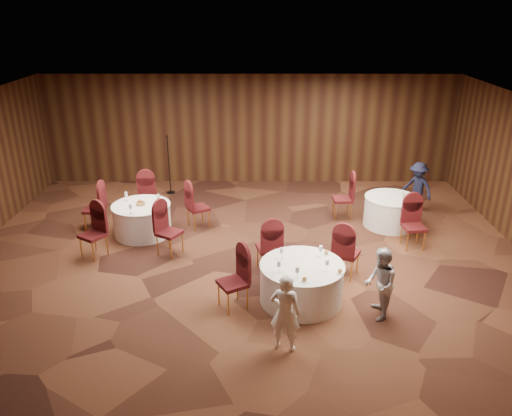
{
  "coord_description": "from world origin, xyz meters",
  "views": [
    {
      "loc": [
        0.22,
        -9.39,
        5.07
      ],
      "look_at": [
        0.2,
        0.2,
        1.1
      ],
      "focal_mm": 35.0,
      "sensor_mm": 36.0,
      "label": 1
    }
  ],
  "objects_px": {
    "table_left": "(142,219)",
    "mic_stand": "(170,176)",
    "woman_b": "(380,284)",
    "table_main": "(302,283)",
    "man_c": "(417,187)",
    "woman_a": "(285,313)",
    "table_right": "(390,211)"
  },
  "relations": [
    {
      "from": "table_left",
      "to": "mic_stand",
      "type": "xyz_separation_m",
      "value": [
        0.21,
        2.74,
        0.12
      ]
    },
    {
      "from": "table_left",
      "to": "woman_b",
      "type": "relative_size",
      "value": 1.04
    },
    {
      "from": "mic_stand",
      "to": "woman_b",
      "type": "height_order",
      "value": "mic_stand"
    },
    {
      "from": "mic_stand",
      "to": "table_left",
      "type": "bearing_deg",
      "value": -94.37
    },
    {
      "from": "table_main",
      "to": "mic_stand",
      "type": "distance_m",
      "value": 6.47
    },
    {
      "from": "woman_b",
      "to": "man_c",
      "type": "relative_size",
      "value": 0.99
    },
    {
      "from": "mic_stand",
      "to": "woman_a",
      "type": "xyz_separation_m",
      "value": [
        2.91,
        -6.94,
        0.17
      ]
    },
    {
      "from": "woman_a",
      "to": "man_c",
      "type": "bearing_deg",
      "value": -107.64
    },
    {
      "from": "table_left",
      "to": "woman_a",
      "type": "bearing_deg",
      "value": -53.4
    },
    {
      "from": "table_left",
      "to": "man_c",
      "type": "xyz_separation_m",
      "value": [
        6.82,
        1.43,
        0.28
      ]
    },
    {
      "from": "table_left",
      "to": "table_right",
      "type": "height_order",
      "value": "same"
    },
    {
      "from": "table_main",
      "to": "woman_a",
      "type": "relative_size",
      "value": 1.15
    },
    {
      "from": "mic_stand",
      "to": "woman_b",
      "type": "distance_m",
      "value": 7.6
    },
    {
      "from": "table_main",
      "to": "man_c",
      "type": "distance_m",
      "value": 5.42
    },
    {
      "from": "table_left",
      "to": "table_right",
      "type": "distance_m",
      "value": 5.94
    },
    {
      "from": "table_main",
      "to": "woman_b",
      "type": "xyz_separation_m",
      "value": [
        1.29,
        -0.49,
        0.27
      ]
    },
    {
      "from": "table_main",
      "to": "man_c",
      "type": "height_order",
      "value": "man_c"
    },
    {
      "from": "table_right",
      "to": "man_c",
      "type": "relative_size",
      "value": 0.96
    },
    {
      "from": "woman_a",
      "to": "mic_stand",
      "type": "bearing_deg",
      "value": -51.58
    },
    {
      "from": "woman_a",
      "to": "man_c",
      "type": "xyz_separation_m",
      "value": [
        3.7,
        5.64,
        -0.0
      ]
    },
    {
      "from": "table_main",
      "to": "mic_stand",
      "type": "relative_size",
      "value": 0.91
    },
    {
      "from": "table_right",
      "to": "mic_stand",
      "type": "relative_size",
      "value": 0.76
    },
    {
      "from": "table_main",
      "to": "woman_b",
      "type": "bearing_deg",
      "value": -20.9
    },
    {
      "from": "table_main",
      "to": "woman_b",
      "type": "height_order",
      "value": "woman_b"
    },
    {
      "from": "woman_b",
      "to": "mic_stand",
      "type": "bearing_deg",
      "value": -138.62
    },
    {
      "from": "table_main",
      "to": "woman_a",
      "type": "height_order",
      "value": "woman_a"
    },
    {
      "from": "table_main",
      "to": "table_left",
      "type": "distance_m",
      "value": 4.5
    },
    {
      "from": "woman_b",
      "to": "man_c",
      "type": "distance_m",
      "value": 5.18
    },
    {
      "from": "woman_b",
      "to": "woman_a",
      "type": "bearing_deg",
      "value": -57.76
    },
    {
      "from": "table_left",
      "to": "woman_b",
      "type": "distance_m",
      "value": 5.83
    },
    {
      "from": "mic_stand",
      "to": "woman_b",
      "type": "relative_size",
      "value": 1.29
    },
    {
      "from": "woman_a",
      "to": "man_c",
      "type": "height_order",
      "value": "woman_a"
    }
  ]
}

